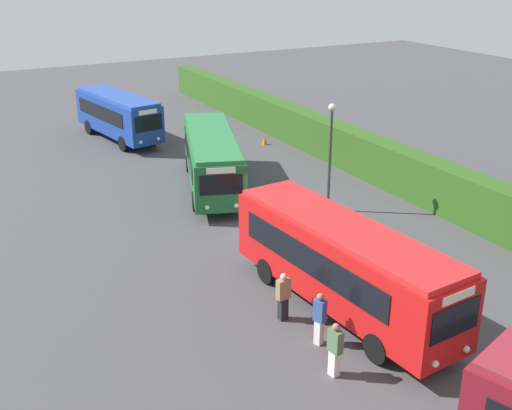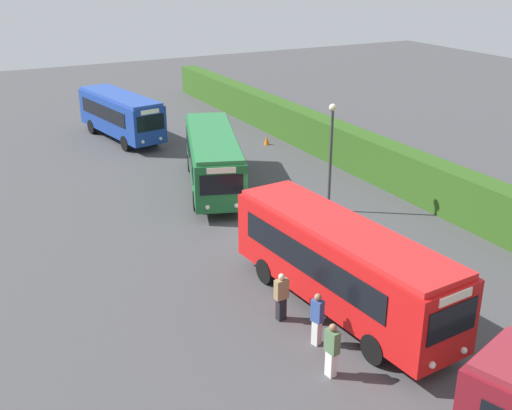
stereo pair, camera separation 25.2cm
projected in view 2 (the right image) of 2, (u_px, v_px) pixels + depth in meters
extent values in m
plane|color=#424244|center=(277.00, 230.00, 29.35)|extent=(102.30, 102.30, 0.00)
cube|color=navy|center=(121.00, 115.00, 43.09)|extent=(8.83, 3.67, 2.38)
cube|color=#2747A0|center=(119.00, 96.00, 42.61)|extent=(8.54, 3.45, 0.20)
cube|color=black|center=(134.00, 107.00, 43.86)|extent=(6.60, 1.13, 0.95)
cube|color=black|center=(103.00, 112.00, 42.55)|extent=(6.60, 1.13, 0.95)
cube|color=black|center=(151.00, 123.00, 39.80)|extent=(0.35, 1.87, 1.00)
cube|color=silver|center=(150.00, 112.00, 39.53)|extent=(0.25, 1.26, 0.28)
cylinder|color=black|center=(154.00, 138.00, 42.17)|extent=(1.03, 0.44, 1.00)
cylinder|color=black|center=(126.00, 143.00, 40.99)|extent=(1.03, 0.44, 1.00)
cylinder|color=black|center=(119.00, 122.00, 46.10)|extent=(1.03, 0.44, 1.00)
cylinder|color=black|center=(92.00, 127.00, 44.92)|extent=(1.03, 0.44, 1.00)
sphere|color=silver|center=(161.00, 139.00, 40.56)|extent=(0.22, 0.22, 0.22)
sphere|color=silver|center=(143.00, 142.00, 39.85)|extent=(0.22, 0.22, 0.22)
cube|color=#19602D|center=(213.00, 158.00, 33.99)|extent=(10.24, 5.67, 2.31)
cube|color=#27723C|center=(213.00, 136.00, 33.52)|extent=(9.89, 5.39, 0.20)
cube|color=black|center=(236.00, 151.00, 34.33)|extent=(7.35, 2.64, 0.92)
cube|color=black|center=(189.00, 153.00, 34.00)|extent=(7.35, 2.64, 0.92)
cube|color=black|center=(222.00, 185.00, 29.28)|extent=(0.72, 1.93, 0.97)
cube|color=silver|center=(221.00, 171.00, 29.02)|extent=(0.49, 1.30, 0.28)
cylinder|color=black|center=(241.00, 199.00, 31.74)|extent=(1.04, 0.60, 1.00)
cylinder|color=black|center=(196.00, 201.00, 31.44)|extent=(1.04, 0.60, 1.00)
cylinder|color=black|center=(229.00, 161.00, 37.43)|extent=(1.04, 0.60, 1.00)
cylinder|color=black|center=(190.00, 163.00, 37.13)|extent=(1.04, 0.60, 1.00)
sphere|color=silver|center=(236.00, 206.00, 29.76)|extent=(0.22, 0.22, 0.22)
sphere|color=silver|center=(208.00, 207.00, 29.58)|extent=(0.22, 0.22, 0.22)
cube|color=red|center=(341.00, 264.00, 22.16)|extent=(10.11, 3.26, 2.55)
cube|color=red|center=(343.00, 228.00, 21.65)|extent=(9.80, 3.04, 0.20)
cube|color=black|center=(362.00, 245.00, 22.90)|extent=(7.73, 0.68, 1.02)
cube|color=black|center=(308.00, 261.00, 21.66)|extent=(7.73, 0.68, 1.02)
cube|color=black|center=(453.00, 321.00, 18.14)|extent=(0.21, 2.00, 1.07)
cube|color=silver|center=(456.00, 297.00, 17.85)|extent=(0.15, 1.34, 0.28)
cylinder|color=black|center=(425.00, 328.00, 20.79)|extent=(1.02, 0.36, 1.00)
cylinder|color=black|center=(374.00, 349.00, 19.67)|extent=(1.02, 0.36, 1.00)
cylinder|color=black|center=(312.00, 257.00, 25.62)|extent=(1.02, 0.36, 1.00)
cylinder|color=black|center=(266.00, 271.00, 24.51)|extent=(1.02, 0.36, 1.00)
sphere|color=silver|center=(464.00, 350.00, 18.92)|extent=(0.22, 0.22, 0.22)
sphere|color=silver|center=(432.00, 365.00, 18.25)|extent=(0.22, 0.22, 0.22)
cube|color=black|center=(281.00, 309.00, 22.05)|extent=(0.27, 0.33, 0.84)
cube|color=olive|center=(281.00, 289.00, 21.76)|extent=(0.30, 0.50, 0.73)
sphere|color=beige|center=(282.00, 277.00, 21.58)|extent=(0.23, 0.23, 0.23)
cube|color=silver|center=(316.00, 333.00, 20.63)|extent=(0.31, 0.31, 0.87)
cube|color=#334C8C|center=(317.00, 311.00, 20.33)|extent=(0.45, 0.37, 0.76)
sphere|color=#8C6647|center=(318.00, 297.00, 20.14)|extent=(0.24, 0.24, 0.24)
cube|color=silver|center=(331.00, 364.00, 19.09)|extent=(0.32, 0.27, 0.85)
cube|color=#4C6B47|center=(332.00, 341.00, 18.80)|extent=(0.49, 0.31, 0.74)
sphere|color=#8C6647|center=(333.00, 327.00, 18.62)|extent=(0.23, 0.23, 0.23)
cube|color=#2D541A|center=(420.00, 178.00, 32.56)|extent=(63.15, 1.35, 2.36)
cone|color=orange|center=(267.00, 140.00, 42.40)|extent=(0.36, 0.36, 0.60)
cylinder|color=#38383D|center=(330.00, 162.00, 30.67)|extent=(0.14, 0.14, 5.05)
sphere|color=beige|center=(333.00, 108.00, 29.66)|extent=(0.36, 0.36, 0.36)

